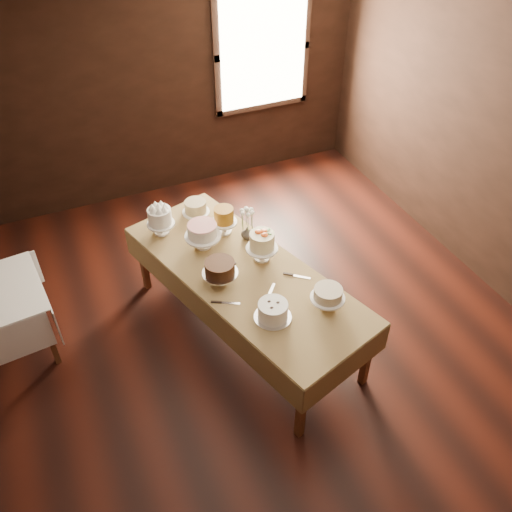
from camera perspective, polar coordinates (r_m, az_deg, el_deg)
The scene contains 19 objects.
floor at distance 5.01m, azimuth 0.94°, elevation -9.70°, with size 5.00×6.00×0.01m, color black.
ceiling at distance 3.39m, azimuth 1.48°, elevation 22.48°, with size 5.00×6.00×0.01m, color beige.
wall_back at distance 6.54m, azimuth -10.44°, elevation 17.78°, with size 5.00×0.02×2.80m, color black.
window at distance 6.81m, azimuth 0.77°, elevation 21.10°, with size 1.10×0.05×1.30m, color #FFEABF.
display_table at distance 4.65m, azimuth -1.28°, elevation -2.17°, with size 1.63×2.61×0.75m.
cake_meringue at distance 5.04m, azimuth -10.23°, elevation 3.63°, with size 0.26×0.26×0.28m.
cake_speckled at distance 5.30m, azimuth -6.51°, elevation 5.22°, with size 0.27×0.27×0.13m.
cake_lattice at distance 4.83m, azimuth -5.74°, elevation 2.08°, with size 0.33×0.33×0.25m.
cake_caramel at distance 4.98m, azimuth -3.45°, elevation 3.69°, with size 0.25×0.25×0.28m.
cake_chocolate at distance 4.46m, azimuth -3.89°, elevation -1.79°, with size 0.31×0.31×0.22m.
cake_flowers at distance 4.66m, azimuth 0.64°, elevation 0.92°, with size 0.29×0.29×0.29m.
cake_swirl at distance 4.17m, azimuth 1.83°, elevation -5.97°, with size 0.33×0.33×0.15m.
cake_cream at distance 4.28m, azimuth 7.69°, elevation -4.52°, with size 0.28×0.28×0.20m.
cake_server_a at distance 4.44m, azimuth 1.69°, elevation -3.57°, with size 0.24×0.03×0.01m, color silver.
cake_server_b at distance 4.57m, azimuth 4.97°, elevation -2.25°, with size 0.24×0.03×0.01m, color silver.
cake_server_c at distance 4.76m, azimuth -3.83°, elevation -0.15°, with size 0.24×0.03×0.01m, color silver.
cake_server_e at distance 4.33m, azimuth -2.70°, elevation -5.07°, with size 0.24×0.03×0.01m, color silver.
flower_vase at distance 4.93m, azimuth -0.94°, elevation 2.49°, with size 0.12×0.12×0.12m, color #2D2823.
flower_bouquet at distance 4.82m, azimuth -0.97°, elevation 4.19°, with size 0.14×0.14×0.20m, color white, non-canonical shape.
Camera 1 is at (-1.37, -2.92, 3.83)m, focal length 37.19 mm.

